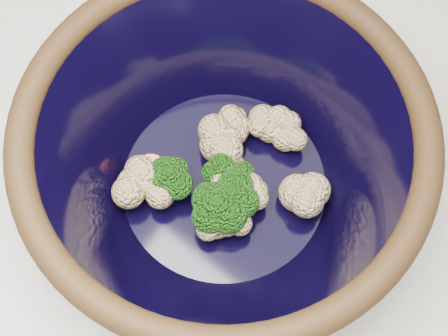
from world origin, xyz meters
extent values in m
cylinder|color=black|center=(-0.10, 0.04, 0.91)|extent=(0.20, 0.20, 0.01)
torus|color=black|center=(-0.10, 0.04, 1.03)|extent=(0.33, 0.33, 0.02)
cylinder|color=black|center=(-0.10, 0.04, 0.93)|extent=(0.19, 0.19, 0.00)
cylinder|color=#608442|center=(-0.09, 0.01, 0.94)|extent=(0.01, 0.01, 0.02)
ellipsoid|color=#286914|center=(-0.09, 0.01, 0.97)|extent=(0.05, 0.05, 0.04)
cylinder|color=#608442|center=(-0.09, 0.04, 0.94)|extent=(0.01, 0.01, 0.02)
ellipsoid|color=#286914|center=(-0.09, 0.04, 0.96)|extent=(0.03, 0.03, 0.03)
cylinder|color=#608442|center=(-0.14, 0.01, 0.94)|extent=(0.01, 0.01, 0.02)
ellipsoid|color=#286914|center=(-0.14, 0.01, 0.96)|extent=(0.04, 0.04, 0.03)
cylinder|color=#608442|center=(-0.11, 0.05, 0.94)|extent=(0.01, 0.01, 0.02)
ellipsoid|color=#286914|center=(-0.11, 0.05, 0.96)|extent=(0.03, 0.03, 0.03)
cylinder|color=#608442|center=(-0.08, 0.03, 0.94)|extent=(0.01, 0.01, 0.02)
ellipsoid|color=#286914|center=(-0.08, 0.03, 0.97)|extent=(0.04, 0.04, 0.04)
cylinder|color=#608442|center=(-0.10, 0.02, 0.94)|extent=(0.01, 0.01, 0.02)
ellipsoid|color=#286914|center=(-0.10, 0.02, 0.96)|extent=(0.04, 0.04, 0.03)
sphere|color=beige|center=(-0.16, -0.01, 0.95)|extent=(0.03, 0.03, 0.03)
sphere|color=beige|center=(-0.13, 0.09, 0.95)|extent=(0.03, 0.03, 0.03)
sphere|color=beige|center=(-0.10, 0.11, 0.95)|extent=(0.03, 0.03, 0.03)
sphere|color=beige|center=(-0.10, 0.05, 0.95)|extent=(0.03, 0.03, 0.03)
sphere|color=beige|center=(-0.08, 0.02, 0.95)|extent=(0.03, 0.03, 0.03)
sphere|color=beige|center=(-0.13, 0.06, 0.95)|extent=(0.03, 0.03, 0.03)
sphere|color=beige|center=(-0.09, 0.04, 0.95)|extent=(0.03, 0.03, 0.03)
sphere|color=beige|center=(-0.08, 0.04, 0.95)|extent=(0.03, 0.03, 0.03)
sphere|color=beige|center=(-0.04, 0.07, 0.95)|extent=(0.03, 0.03, 0.03)
sphere|color=beige|center=(-0.09, 0.11, 0.95)|extent=(0.03, 0.03, 0.03)
sphere|color=beige|center=(-0.08, 0.01, 0.95)|extent=(0.03, 0.03, 0.03)
sphere|color=beige|center=(-0.14, 0.00, 0.95)|extent=(0.03, 0.03, 0.03)
cylinder|color=#F6510A|center=(-0.09, 0.03, 0.94)|extent=(0.03, 0.03, 0.01)
cylinder|color=#F6510A|center=(-0.14, 0.01, 0.94)|extent=(0.03, 0.03, 0.01)
cylinder|color=#F6510A|center=(-0.10, 0.04, 0.94)|extent=(0.03, 0.03, 0.01)
cylinder|color=#F6510A|center=(-0.16, 0.01, 0.94)|extent=(0.03, 0.03, 0.01)
camera|label=1|loc=(0.03, -0.12, 1.46)|focal=50.00mm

